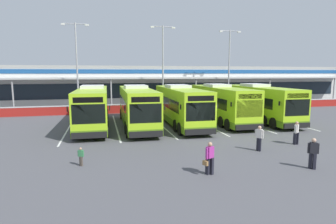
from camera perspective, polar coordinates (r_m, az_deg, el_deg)
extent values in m
plane|color=#4C4C51|center=(21.74, 7.07, -5.08)|extent=(200.00, 200.00, 0.00)
cube|color=silver|center=(47.45, -4.46, 5.40)|extent=(70.00, 10.00, 5.50)
cube|color=#19232D|center=(42.53, -3.38, 4.50)|extent=(66.00, 0.08, 2.20)
cube|color=navy|center=(42.44, -3.41, 8.35)|extent=(68.00, 0.08, 0.60)
cube|color=beige|center=(41.00, -3.03, 7.03)|extent=(67.00, 3.00, 0.24)
cube|color=gray|center=(47.40, -4.50, 9.03)|extent=(70.00, 10.00, 0.50)
cylinder|color=#999999|center=(40.73, -29.37, 3.05)|extent=(0.20, 0.20, 4.20)
cylinder|color=#999999|center=(39.22, -11.64, 3.76)|extent=(0.20, 0.20, 4.20)
cylinder|color=#999999|center=(41.53, 5.76, 4.12)|extent=(0.20, 0.20, 4.20)
cylinder|color=#999999|center=(47.10, 20.19, 4.13)|extent=(0.20, 0.20, 4.20)
cylinder|color=#999999|center=(54.96, 31.03, 3.96)|extent=(0.20, 0.20, 4.20)
cube|color=maroon|center=(35.39, -1.20, 0.88)|extent=(60.00, 0.36, 1.00)
cube|color=#B2B2B2|center=(35.32, -1.20, 1.76)|extent=(60.00, 0.40, 0.10)
cube|color=#9ED11E|center=(26.12, -15.25, 1.15)|extent=(2.80, 12.05, 3.19)
cube|color=#598419|center=(26.31, -15.15, -1.70)|extent=(2.82, 12.07, 0.56)
cube|color=black|center=(26.49, -15.23, 1.77)|extent=(2.78, 9.65, 0.96)
cube|color=black|center=(20.21, -16.07, -0.42)|extent=(2.31, 0.15, 1.40)
cube|color=black|center=(20.09, -16.18, 2.40)|extent=(2.05, 0.12, 0.40)
cube|color=silver|center=(26.98, -15.29, 5.05)|extent=(2.11, 2.84, 0.28)
cube|color=black|center=(20.37, -15.92, -4.64)|extent=(2.45, 0.21, 0.44)
cube|color=black|center=(20.47, -11.98, 0.81)|extent=(0.08, 0.12, 0.36)
cube|color=black|center=(20.66, -20.07, 0.56)|extent=(0.08, 0.12, 0.36)
cylinder|color=black|center=(30.83, -12.54, -0.34)|extent=(0.34, 1.05, 1.04)
cylinder|color=black|center=(30.93, -16.96, -0.48)|extent=(0.34, 1.05, 1.04)
cylinder|color=black|center=(23.14, -12.54, -3.10)|extent=(0.34, 1.05, 1.04)
cylinder|color=black|center=(23.27, -18.44, -3.26)|extent=(0.34, 1.05, 1.04)
cylinder|color=black|center=(21.76, -12.54, -3.80)|extent=(0.34, 1.05, 1.04)
cylinder|color=black|center=(21.91, -18.82, -3.96)|extent=(0.34, 1.05, 1.04)
cube|color=#9ED11E|center=(25.70, -6.42, 1.27)|extent=(2.80, 12.05, 3.19)
cube|color=#598419|center=(25.88, -6.38, -1.62)|extent=(2.82, 12.07, 0.56)
cube|color=black|center=(26.07, -6.52, 1.90)|extent=(2.78, 9.65, 0.96)
cube|color=black|center=(19.82, -4.62, -0.29)|extent=(2.31, 0.15, 1.40)
cube|color=black|center=(19.69, -4.65, 2.59)|extent=(2.05, 0.12, 0.40)
cube|color=silver|center=(26.55, -6.71, 5.24)|extent=(2.11, 2.84, 0.28)
cube|color=black|center=(19.98, -4.53, -4.59)|extent=(2.45, 0.21, 0.44)
cube|color=black|center=(20.36, -0.71, 0.95)|extent=(0.08, 0.12, 0.36)
cube|color=black|center=(19.98, -8.91, 0.72)|extent=(0.08, 0.12, 0.36)
cylinder|color=black|center=(30.55, -5.06, -0.26)|extent=(0.34, 1.05, 1.04)
cylinder|color=black|center=(30.34, -9.54, -0.40)|extent=(0.34, 1.05, 1.04)
cylinder|color=black|center=(22.94, -2.55, -3.01)|extent=(0.34, 1.05, 1.04)
cylinder|color=black|center=(22.66, -8.53, -3.23)|extent=(0.34, 1.05, 1.04)
cylinder|color=black|center=(21.59, -1.91, -3.71)|extent=(0.34, 1.05, 1.04)
cylinder|color=black|center=(21.29, -8.27, -3.95)|extent=(0.34, 1.05, 1.04)
cube|color=#9ED11E|center=(26.42, 2.52, 1.50)|extent=(2.80, 12.05, 3.19)
cube|color=#598419|center=(26.60, 2.50, -1.31)|extent=(2.82, 12.07, 0.56)
cube|color=black|center=(26.78, 2.30, 2.11)|extent=(2.78, 9.65, 0.96)
cube|color=black|center=(20.76, 6.74, 0.06)|extent=(2.31, 0.15, 1.40)
cube|color=black|center=(20.63, 6.80, 2.80)|extent=(2.05, 0.12, 0.40)
cube|color=silver|center=(27.25, 2.00, 5.36)|extent=(2.11, 2.84, 0.28)
cube|color=black|center=(20.92, 6.78, -4.06)|extent=(2.45, 0.21, 0.44)
cube|color=black|center=(21.55, 10.11, 1.22)|extent=(0.08, 0.12, 0.36)
cube|color=black|center=(20.62, 2.62, 1.03)|extent=(0.08, 0.12, 0.36)
cylinder|color=black|center=(31.31, 2.45, -0.03)|extent=(0.34, 1.05, 1.04)
cylinder|color=black|center=(30.79, -1.85, -0.16)|extent=(0.34, 1.05, 1.04)
cylinder|color=black|center=(23.96, 7.24, -2.59)|extent=(0.34, 1.05, 1.04)
cylinder|color=black|center=(23.27, 1.68, -2.84)|extent=(0.34, 1.05, 1.04)
cylinder|color=black|center=(22.67, 8.42, -3.22)|extent=(0.34, 1.05, 1.04)
cylinder|color=black|center=(21.94, 2.57, -3.52)|extent=(0.34, 1.05, 1.04)
cube|color=#9ED11E|center=(28.71, 10.75, 1.89)|extent=(2.80, 12.05, 3.19)
cube|color=#598419|center=(28.87, 10.68, -0.71)|extent=(2.82, 12.07, 0.56)
cube|color=black|center=(29.05, 10.45, 2.45)|extent=(2.78, 9.65, 0.96)
cube|color=black|center=(23.37, 16.47, 0.67)|extent=(2.31, 0.15, 1.40)
cube|color=black|center=(23.26, 16.58, 3.11)|extent=(2.05, 0.12, 0.40)
cube|color=silver|center=(29.50, 10.07, 5.44)|extent=(2.11, 2.84, 0.28)
cube|color=black|center=(23.51, 16.45, -2.99)|extent=(2.45, 0.21, 0.44)
cube|color=black|center=(24.36, 19.11, 1.68)|extent=(0.08, 0.12, 0.36)
cube|color=black|center=(22.98, 12.90, 1.56)|extent=(0.08, 0.12, 0.36)
cylinder|color=black|center=(33.54, 9.49, 0.41)|extent=(0.34, 1.05, 1.04)
cylinder|color=black|center=(32.73, 5.60, 0.29)|extent=(0.34, 1.05, 1.04)
cylinder|color=black|center=(26.55, 15.75, -1.79)|extent=(0.34, 1.05, 1.04)
cylinder|color=black|center=(25.52, 11.01, -2.02)|extent=(0.34, 1.05, 1.04)
cylinder|color=black|center=(25.34, 17.24, -2.31)|extent=(0.34, 1.05, 1.04)
cylinder|color=black|center=(24.26, 12.32, -2.58)|extent=(0.34, 1.05, 1.04)
cube|color=#9ED11E|center=(30.37, 18.28, 1.95)|extent=(2.80, 12.05, 3.19)
cube|color=#598419|center=(30.53, 18.17, -0.50)|extent=(2.82, 12.07, 0.56)
cube|color=black|center=(30.69, 17.92, 2.49)|extent=(2.78, 9.65, 0.96)
cube|color=black|center=(25.46, 25.10, 0.82)|extent=(2.31, 0.15, 1.40)
cube|color=black|center=(25.36, 25.25, 3.06)|extent=(2.05, 0.12, 0.40)
cube|color=silver|center=(31.11, 17.48, 5.33)|extent=(2.11, 2.84, 0.28)
cube|color=black|center=(25.58, 25.05, -2.54)|extent=(2.45, 0.21, 0.44)
cube|color=black|center=(26.60, 27.18, 1.73)|extent=(0.08, 0.12, 0.36)
cube|color=black|center=(24.85, 21.99, 1.65)|extent=(0.08, 0.12, 0.36)
cylinder|color=black|center=(35.09, 16.05, 0.53)|extent=(0.34, 1.05, 1.04)
cylinder|color=black|center=(34.02, 12.50, 0.43)|extent=(0.34, 1.05, 1.04)
cylinder|color=black|center=(28.55, 23.48, -1.48)|extent=(0.34, 1.05, 1.04)
cylinder|color=black|center=(27.23, 19.40, -1.71)|extent=(0.34, 1.05, 1.04)
cylinder|color=black|center=(27.45, 25.19, -1.94)|extent=(0.34, 1.05, 1.04)
cylinder|color=black|center=(26.07, 21.01, -2.20)|extent=(0.34, 1.05, 1.04)
cube|color=silver|center=(26.43, -19.83, -3.15)|extent=(0.14, 13.00, 0.01)
cube|color=silver|center=(26.29, -10.69, -2.86)|extent=(0.14, 13.00, 0.01)
cube|color=silver|center=(26.81, -1.68, -2.51)|extent=(0.14, 13.00, 0.01)
cube|color=silver|center=(27.97, 6.77, -2.13)|extent=(0.14, 13.00, 0.01)
cube|color=silver|center=(29.67, 14.41, -1.74)|extent=(0.14, 13.00, 0.01)
cube|color=silver|center=(31.85, 21.10, -1.37)|extent=(0.14, 13.00, 0.01)
cube|color=black|center=(13.83, 8.16, -11.00)|extent=(0.21, 0.22, 0.84)
cube|color=black|center=(13.87, 8.99, -10.96)|extent=(0.21, 0.22, 0.84)
cube|color=#A32D89|center=(13.64, 8.64, -8.20)|extent=(0.40, 0.35, 0.56)
cube|color=#A32D89|center=(13.49, 8.01, -8.50)|extent=(0.13, 0.13, 0.54)
cube|color=#A32D89|center=(13.81, 9.24, -8.13)|extent=(0.13, 0.13, 0.54)
sphere|color=tan|center=(13.54, 8.67, -6.61)|extent=(0.22, 0.22, 0.22)
cube|color=olive|center=(13.59, 7.71, -10.41)|extent=(0.23, 0.30, 0.22)
cylinder|color=olive|center=(13.53, 7.73, -9.68)|extent=(0.02, 0.02, 0.16)
cube|color=black|center=(18.67, 18.05, -6.29)|extent=(0.23, 0.23, 0.84)
cube|color=black|center=(18.52, 18.43, -6.42)|extent=(0.23, 0.23, 0.84)
cube|color=silver|center=(18.44, 18.34, -4.24)|extent=(0.39, 0.40, 0.56)
cube|color=silver|center=(18.50, 17.68, -4.26)|extent=(0.13, 0.13, 0.54)
cube|color=silver|center=(18.39, 19.00, -4.39)|extent=(0.13, 0.13, 0.54)
sphere|color=tan|center=(18.36, 18.39, -3.05)|extent=(0.22, 0.22, 0.22)
cube|color=#4C4238|center=(15.71, -17.59, -9.57)|extent=(0.13, 0.14, 0.52)
cube|color=#4C4238|center=(15.60, -17.41, -9.69)|extent=(0.13, 0.14, 0.52)
cube|color=#387F4C|center=(15.53, -17.57, -8.10)|extent=(0.25, 0.21, 0.35)
cube|color=#387F4C|center=(15.60, -18.01, -8.12)|extent=(0.08, 0.08, 0.33)
cube|color=#387F4C|center=(15.47, -17.12, -8.22)|extent=(0.08, 0.08, 0.33)
sphere|color=tan|center=(15.47, -17.61, -7.24)|extent=(0.14, 0.14, 0.14)
cube|color=black|center=(16.31, 27.32, -8.87)|extent=(0.21, 0.22, 0.84)
cube|color=black|center=(16.23, 27.97, -8.99)|extent=(0.21, 0.22, 0.84)
cube|color=black|center=(16.09, 27.80, -6.54)|extent=(0.40, 0.35, 0.56)
cube|color=black|center=(16.05, 27.03, -6.63)|extent=(0.13, 0.13, 0.54)
cube|color=black|center=(16.15, 28.56, -6.64)|extent=(0.13, 0.13, 0.54)
sphere|color=tan|center=(16.00, 27.90, -5.19)|extent=(0.22, 0.22, 0.22)
cube|color=black|center=(21.09, 24.68, -5.01)|extent=(0.22, 0.23, 0.84)
cube|color=black|center=(21.22, 25.10, -4.96)|extent=(0.22, 0.23, 0.84)
cube|color=silver|center=(21.01, 25.01, -3.12)|extent=(0.40, 0.38, 0.56)
cube|color=silver|center=(20.81, 24.86, -3.29)|extent=(0.13, 0.13, 0.54)
cube|color=silver|center=(21.23, 25.14, -3.10)|extent=(0.13, 0.13, 0.54)
sphere|color=tan|center=(20.95, 25.07, -2.07)|extent=(0.22, 0.22, 0.22)
cylinder|color=#9E9EA3|center=(36.53, -18.25, 8.56)|extent=(0.20, 0.20, 11.00)
cylinder|color=#9E9EA3|center=(37.00, -18.63, 16.87)|extent=(2.80, 0.10, 0.10)
cube|color=silver|center=(37.12, -20.86, 16.58)|extent=(0.44, 0.28, 0.20)
cube|color=silver|center=(36.91, -16.36, 16.83)|extent=(0.44, 0.28, 0.20)
cylinder|color=#9E9EA3|center=(36.83, -1.05, 8.95)|extent=(0.20, 0.20, 11.00)
cylinder|color=#9E9EA3|center=(37.30, -1.08, 17.20)|extent=(2.80, 0.10, 0.10)
cube|color=silver|center=(37.01, -3.29, 17.10)|extent=(0.44, 0.28, 0.20)
cube|color=silver|center=(37.61, 1.10, 16.97)|extent=(0.44, 0.28, 0.20)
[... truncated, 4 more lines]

